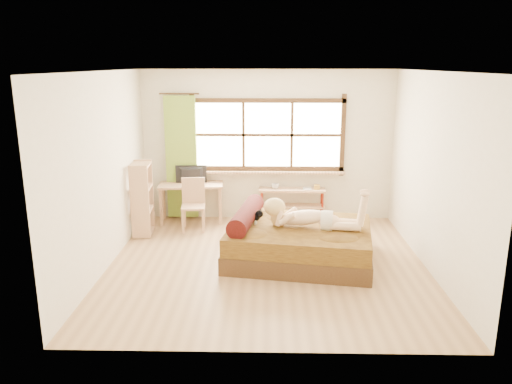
{
  "coord_description": "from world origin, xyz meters",
  "views": [
    {
      "loc": [
        -0.0,
        -6.67,
        2.81
      ],
      "look_at": [
        -0.16,
        0.2,
        1.02
      ],
      "focal_mm": 35.0,
      "sensor_mm": 36.0,
      "label": 1
    }
  ],
  "objects_px": {
    "kitten": "(251,216)",
    "bookshelf": "(142,198)",
    "bed": "(296,241)",
    "pipe_shelf": "(292,197)",
    "woman": "(311,207)",
    "chair": "(193,201)",
    "desk": "(191,189)"
  },
  "relations": [
    {
      "from": "desk",
      "to": "bookshelf",
      "type": "height_order",
      "value": "bookshelf"
    },
    {
      "from": "pipe_shelf",
      "to": "bookshelf",
      "type": "xyz_separation_m",
      "value": [
        -2.54,
        -0.8,
        0.18
      ]
    },
    {
      "from": "kitten",
      "to": "chair",
      "type": "xyz_separation_m",
      "value": [
        -1.03,
        1.27,
        -0.14
      ]
    },
    {
      "from": "chair",
      "to": "bookshelf",
      "type": "bearing_deg",
      "value": -164.1
    },
    {
      "from": "woman",
      "to": "desk",
      "type": "bearing_deg",
      "value": 147.31
    },
    {
      "from": "woman",
      "to": "chair",
      "type": "height_order",
      "value": "woman"
    },
    {
      "from": "kitten",
      "to": "desk",
      "type": "height_order",
      "value": "kitten"
    },
    {
      "from": "bookshelf",
      "to": "chair",
      "type": "bearing_deg",
      "value": 16.33
    },
    {
      "from": "kitten",
      "to": "desk",
      "type": "relative_size",
      "value": 0.26
    },
    {
      "from": "desk",
      "to": "pipe_shelf",
      "type": "xyz_separation_m",
      "value": [
        1.83,
        0.12,
        -0.18
      ]
    },
    {
      "from": "desk",
      "to": "chair",
      "type": "bearing_deg",
      "value": -80.97
    },
    {
      "from": "pipe_shelf",
      "to": "bed",
      "type": "bearing_deg",
      "value": -89.49
    },
    {
      "from": "woman",
      "to": "pipe_shelf",
      "type": "xyz_separation_m",
      "value": [
        -0.17,
        1.91,
        -0.38
      ]
    },
    {
      "from": "kitten",
      "to": "bookshelf",
      "type": "xyz_separation_m",
      "value": [
        -1.84,
        0.97,
        -0.01
      ]
    },
    {
      "from": "woman",
      "to": "kitten",
      "type": "xyz_separation_m",
      "value": [
        -0.87,
        0.15,
        -0.18
      ]
    },
    {
      "from": "chair",
      "to": "pipe_shelf",
      "type": "height_order",
      "value": "chair"
    },
    {
      "from": "kitten",
      "to": "pipe_shelf",
      "type": "bearing_deg",
      "value": 77.59
    },
    {
      "from": "kitten",
      "to": "chair",
      "type": "bearing_deg",
      "value": 138.29
    },
    {
      "from": "woman",
      "to": "bookshelf",
      "type": "relative_size",
      "value": 1.17
    },
    {
      "from": "bed",
      "to": "desk",
      "type": "distance_m",
      "value": 2.52
    },
    {
      "from": "desk",
      "to": "bookshelf",
      "type": "bearing_deg",
      "value": -141.5
    },
    {
      "from": "bed",
      "to": "kitten",
      "type": "xyz_separation_m",
      "value": [
        -0.67,
        0.09,
        0.36
      ]
    },
    {
      "from": "desk",
      "to": "pipe_shelf",
      "type": "bearing_deg",
      "value": -1.33
    },
    {
      "from": "desk",
      "to": "chair",
      "type": "height_order",
      "value": "chair"
    },
    {
      "from": "bed",
      "to": "pipe_shelf",
      "type": "bearing_deg",
      "value": 98.32
    },
    {
      "from": "bed",
      "to": "woman",
      "type": "bearing_deg",
      "value": -6.97
    },
    {
      "from": "bed",
      "to": "kitten",
      "type": "distance_m",
      "value": 0.76
    },
    {
      "from": "bed",
      "to": "chair",
      "type": "height_order",
      "value": "chair"
    },
    {
      "from": "pipe_shelf",
      "to": "bookshelf",
      "type": "bearing_deg",
      "value": -161.13
    },
    {
      "from": "bed",
      "to": "bookshelf",
      "type": "bearing_deg",
      "value": 166.39
    },
    {
      "from": "bed",
      "to": "pipe_shelf",
      "type": "distance_m",
      "value": 1.86
    },
    {
      "from": "woman",
      "to": "bookshelf",
      "type": "xyz_separation_m",
      "value": [
        -2.71,
        1.12,
        -0.2
      ]
    }
  ]
}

